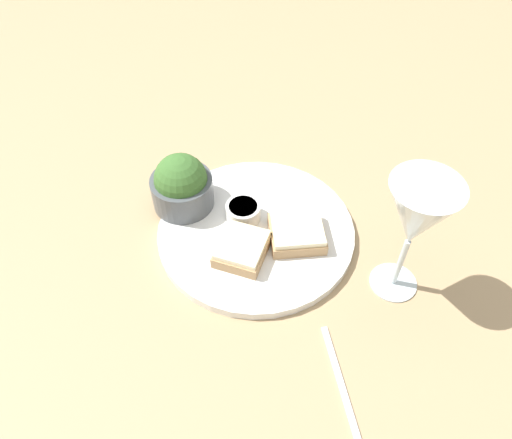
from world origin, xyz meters
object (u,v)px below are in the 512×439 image
salad_bowl (182,185)px  cheese_toast_near (297,232)px  wine_glass (417,218)px  cheese_toast_far (242,249)px  sauce_ramekin (243,211)px  fork (345,395)px

salad_bowl → cheese_toast_near: size_ratio=1.09×
salad_bowl → wine_glass: bearing=157.1°
salad_bowl → cheese_toast_far: bearing=134.3°
cheese_toast_near → wine_glass: wine_glass is taller
sauce_ramekin → wine_glass: size_ratio=0.27×
cheese_toast_near → fork: (-0.05, 0.23, -0.02)m
sauce_ramekin → wine_glass: (-0.21, 0.10, 0.11)m
wine_glass → fork: (0.08, 0.16, -0.13)m
sauce_ramekin → fork: sauce_ramekin is taller
cheese_toast_near → wine_glass: size_ratio=0.45×
cheese_toast_near → fork: size_ratio=0.48×
sauce_ramekin → wine_glass: 0.26m
cheese_toast_far → wine_glass: size_ratio=0.47×
cheese_toast_far → fork: bearing=123.9°
salad_bowl → wine_glass: wine_glass is taller
fork → wine_glass: bearing=-116.5°
cheese_toast_near → fork: bearing=103.1°
cheese_toast_near → wine_glass: (-0.13, 0.06, 0.11)m
cheese_toast_far → wine_glass: wine_glass is taller
sauce_ramekin → salad_bowl: bearing=-17.6°
salad_bowl → fork: 0.37m
wine_glass → fork: bearing=63.5°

